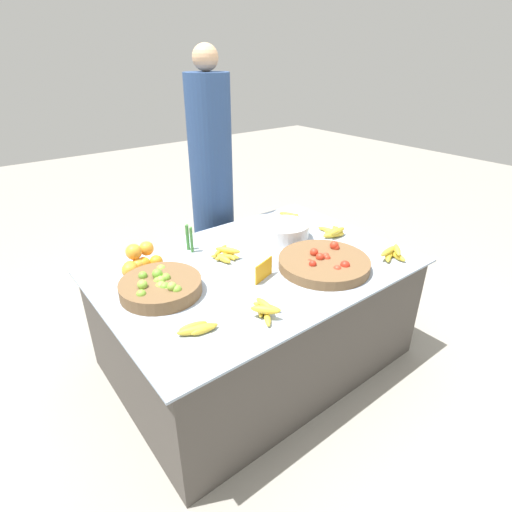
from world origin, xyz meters
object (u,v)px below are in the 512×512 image
tomato_basket (324,263)px  metal_bowl (285,231)px  lime_bowl (161,286)px  vendor_person (212,189)px  price_sign (264,270)px

tomato_basket → metal_bowl: 0.42m
tomato_basket → lime_bowl: bearing=159.0°
metal_bowl → vendor_person: bearing=98.0°
lime_bowl → metal_bowl: 0.87m
lime_bowl → price_sign: size_ratio=2.75×
lime_bowl → tomato_basket: bearing=-21.0°
vendor_person → price_sign: bearing=-108.2°
metal_bowl → price_sign: size_ratio=2.09×
lime_bowl → vendor_person: 1.09m
lime_bowl → vendor_person: size_ratio=0.23×
metal_bowl → price_sign: bearing=-143.3°
metal_bowl → price_sign: 0.51m
tomato_basket → vendor_person: size_ratio=0.28×
tomato_basket → metal_bowl: (0.09, 0.41, 0.02)m
tomato_basket → price_sign: bearing=162.3°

